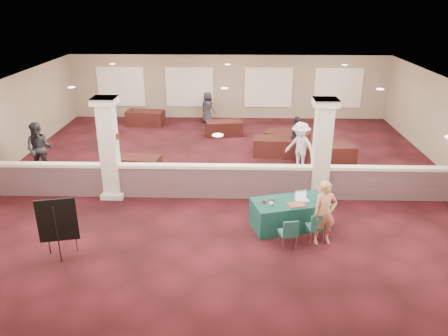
{
  "coord_description": "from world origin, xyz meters",
  "views": [
    {
      "loc": [
        0.4,
        -14.05,
        6.07
      ],
      "look_at": [
        0.05,
        -2.0,
        1.2
      ],
      "focal_mm": 35.0,
      "sensor_mm": 36.0,
      "label": 1
    }
  ],
  "objects_px": {
    "conf_chair_main": "(317,225)",
    "easel_board": "(57,221)",
    "attendee_b": "(300,147)",
    "attendee_c": "(296,136)",
    "conf_chair_side": "(289,231)",
    "far_table_back_center": "(224,128)",
    "far_table_front_center": "(276,147)",
    "far_table_back_left": "(146,118)",
    "attendee_d": "(208,108)",
    "far_table_front_right": "(329,154)",
    "attendee_a": "(40,149)",
    "woman": "(325,213)",
    "far_table_back_right": "(287,141)",
    "far_table_front_left": "(137,166)",
    "near_table": "(290,214)"
  },
  "relations": [
    {
      "from": "conf_chair_side",
      "to": "far_table_front_left",
      "type": "distance_m",
      "value": 6.81
    },
    {
      "from": "near_table",
      "to": "conf_chair_main",
      "type": "distance_m",
      "value": 1.02
    },
    {
      "from": "conf_chair_main",
      "to": "near_table",
      "type": "bearing_deg",
      "value": 116.67
    },
    {
      "from": "attendee_d",
      "to": "attendee_a",
      "type": "bearing_deg",
      "value": 85.63
    },
    {
      "from": "easel_board",
      "to": "far_table_back_left",
      "type": "height_order",
      "value": "easel_board"
    },
    {
      "from": "conf_chair_main",
      "to": "woman",
      "type": "bearing_deg",
      "value": -12.02
    },
    {
      "from": "far_table_front_right",
      "to": "attendee_a",
      "type": "height_order",
      "value": "attendee_a"
    },
    {
      "from": "far_table_front_right",
      "to": "attendee_a",
      "type": "distance_m",
      "value": 10.52
    },
    {
      "from": "conf_chair_side",
      "to": "attendee_a",
      "type": "xyz_separation_m",
      "value": [
        -8.25,
        4.66,
        0.46
      ]
    },
    {
      "from": "easel_board",
      "to": "woman",
      "type": "relative_size",
      "value": 0.91
    },
    {
      "from": "attendee_a",
      "to": "attendee_c",
      "type": "relative_size",
      "value": 1.21
    },
    {
      "from": "conf_chair_side",
      "to": "far_table_back_center",
      "type": "distance_m",
      "value": 9.66
    },
    {
      "from": "conf_chair_main",
      "to": "conf_chair_side",
      "type": "distance_m",
      "value": 0.82
    },
    {
      "from": "far_table_front_left",
      "to": "attendee_d",
      "type": "height_order",
      "value": "attendee_d"
    },
    {
      "from": "far_table_back_center",
      "to": "attendee_c",
      "type": "xyz_separation_m",
      "value": [
        2.91,
        -2.49,
        0.46
      ]
    },
    {
      "from": "far_table_back_left",
      "to": "far_table_back_center",
      "type": "distance_m",
      "value": 4.17
    },
    {
      "from": "far_table_back_center",
      "to": "far_table_back_right",
      "type": "bearing_deg",
      "value": -34.41
    },
    {
      "from": "easel_board",
      "to": "woman",
      "type": "bearing_deg",
      "value": -5.42
    },
    {
      "from": "far_table_front_center",
      "to": "easel_board",
      "type": "bearing_deg",
      "value": -128.4
    },
    {
      "from": "attendee_c",
      "to": "near_table",
      "type": "bearing_deg",
      "value": -161.13
    },
    {
      "from": "easel_board",
      "to": "attendee_a",
      "type": "bearing_deg",
      "value": 104.23
    },
    {
      "from": "woman",
      "to": "conf_chair_main",
      "type": "bearing_deg",
      "value": 164.56
    },
    {
      "from": "attendee_a",
      "to": "attendee_c",
      "type": "xyz_separation_m",
      "value": [
        9.27,
        2.33,
        -0.17
      ]
    },
    {
      "from": "conf_chair_side",
      "to": "far_table_front_center",
      "type": "bearing_deg",
      "value": 75.68
    },
    {
      "from": "far_table_front_left",
      "to": "far_table_back_left",
      "type": "xyz_separation_m",
      "value": [
        -0.92,
        6.2,
        0.03
      ]
    },
    {
      "from": "easel_board",
      "to": "far_table_front_center",
      "type": "relative_size",
      "value": 0.87
    },
    {
      "from": "far_table_back_right",
      "to": "attendee_d",
      "type": "height_order",
      "value": "attendee_d"
    },
    {
      "from": "far_table_front_right",
      "to": "far_table_front_left",
      "type": "bearing_deg",
      "value": -170.01
    },
    {
      "from": "conf_chair_side",
      "to": "attendee_d",
      "type": "distance_m",
      "value": 11.8
    },
    {
      "from": "attendee_b",
      "to": "near_table",
      "type": "bearing_deg",
      "value": -61.13
    },
    {
      "from": "attendee_b",
      "to": "attendee_c",
      "type": "bearing_deg",
      "value": 127.69
    },
    {
      "from": "far_table_back_left",
      "to": "attendee_a",
      "type": "distance_m",
      "value": 6.79
    },
    {
      "from": "far_table_back_center",
      "to": "attendee_a",
      "type": "bearing_deg",
      "value": -142.86
    },
    {
      "from": "easel_board",
      "to": "far_table_back_left",
      "type": "distance_m",
      "value": 11.51
    },
    {
      "from": "conf_chair_main",
      "to": "attendee_b",
      "type": "distance_m",
      "value": 4.97
    },
    {
      "from": "conf_chair_side",
      "to": "far_table_back_left",
      "type": "relative_size",
      "value": 0.47
    },
    {
      "from": "woman",
      "to": "attendee_d",
      "type": "relative_size",
      "value": 1.11
    },
    {
      "from": "conf_chair_side",
      "to": "attendee_d",
      "type": "bearing_deg",
      "value": 91.35
    },
    {
      "from": "conf_chair_side",
      "to": "attendee_c",
      "type": "bearing_deg",
      "value": 69.47
    },
    {
      "from": "far_table_back_center",
      "to": "attendee_b",
      "type": "bearing_deg",
      "value": -55.85
    },
    {
      "from": "far_table_back_left",
      "to": "attendee_d",
      "type": "height_order",
      "value": "attendee_d"
    },
    {
      "from": "conf_chair_main",
      "to": "attendee_b",
      "type": "bearing_deg",
      "value": 77.79
    },
    {
      "from": "conf_chair_main",
      "to": "easel_board",
      "type": "distance_m",
      "value": 6.43
    },
    {
      "from": "woman",
      "to": "far_table_back_right",
      "type": "distance_m",
      "value": 7.36
    },
    {
      "from": "conf_chair_main",
      "to": "conf_chair_side",
      "type": "xyz_separation_m",
      "value": [
        -0.75,
        -0.33,
        0.0
      ]
    },
    {
      "from": "far_table_back_center",
      "to": "far_table_back_right",
      "type": "height_order",
      "value": "far_table_back_right"
    },
    {
      "from": "attendee_b",
      "to": "attendee_c",
      "type": "height_order",
      "value": "attendee_b"
    },
    {
      "from": "far_table_front_right",
      "to": "far_table_back_right",
      "type": "bearing_deg",
      "value": 130.44
    },
    {
      "from": "far_table_back_center",
      "to": "far_table_front_left",
      "type": "bearing_deg",
      "value": -122.26
    },
    {
      "from": "far_table_front_left",
      "to": "far_table_back_center",
      "type": "xyz_separation_m",
      "value": [
        2.97,
        4.71,
        -0.01
      ]
    }
  ]
}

